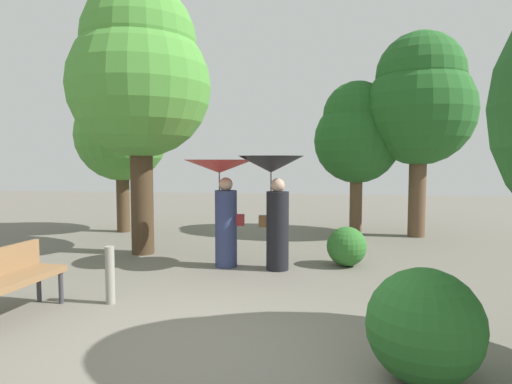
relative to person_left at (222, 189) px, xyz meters
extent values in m
plane|color=#6B665B|center=(0.53, -3.23, -1.38)|extent=(40.00, 40.00, 0.00)
cylinder|color=navy|center=(0.07, 0.00, -0.71)|extent=(0.39, 0.39, 1.36)
sphere|color=tan|center=(0.07, 0.00, 0.08)|extent=(0.24, 0.24, 0.24)
cylinder|color=#333338|center=(-0.05, 0.00, -0.11)|extent=(0.02, 0.02, 0.78)
cone|color=#B22D2D|center=(-0.05, 0.00, 0.40)|extent=(1.25, 1.25, 0.23)
cube|color=maroon|center=(0.32, 0.00, -0.54)|extent=(0.14, 0.10, 0.20)
cylinder|color=black|center=(0.99, -0.08, -0.71)|extent=(0.39, 0.39, 1.35)
sphere|color=tan|center=(0.99, -0.08, 0.08)|extent=(0.24, 0.24, 0.24)
cylinder|color=#333338|center=(0.88, -0.08, -0.10)|extent=(0.02, 0.02, 0.79)
cone|color=black|center=(0.88, -0.08, 0.44)|extent=(1.12, 1.12, 0.29)
cube|color=brown|center=(0.74, -0.08, -0.55)|extent=(0.14, 0.10, 0.20)
cylinder|color=#38383D|center=(-1.65, -2.27, -1.16)|extent=(0.06, 0.06, 0.44)
cylinder|color=#38383D|center=(-1.99, -2.25, -1.16)|extent=(0.06, 0.06, 0.44)
cube|color=olive|center=(-1.88, -2.93, -0.92)|extent=(0.57, 1.53, 0.08)
cylinder|color=#42301E|center=(-1.83, 0.80, 0.84)|extent=(0.44, 0.44, 4.45)
sphere|color=#4C9338|center=(-1.83, 0.80, 1.95)|extent=(2.79, 2.79, 2.79)
sphere|color=#4C9338|center=(-1.83, 0.80, 2.84)|extent=(2.23, 2.23, 2.23)
cylinder|color=#4C3823|center=(-3.42, 3.28, 0.30)|extent=(0.34, 0.34, 3.37)
sphere|color=#4C9338|center=(-3.42, 3.28, 1.15)|extent=(2.36, 2.36, 2.36)
sphere|color=#4C9338|center=(-3.42, 3.28, 1.82)|extent=(1.89, 1.89, 1.89)
cylinder|color=brown|center=(2.63, 4.05, 0.21)|extent=(0.32, 0.32, 3.19)
sphere|color=#235B23|center=(2.63, 4.05, 1.01)|extent=(2.19, 2.19, 2.19)
sphere|color=#235B23|center=(2.63, 4.05, 1.65)|extent=(1.75, 1.75, 1.75)
cylinder|color=brown|center=(4.07, 3.68, 0.68)|extent=(0.41, 0.41, 4.12)
sphere|color=#235B23|center=(4.07, 3.68, 1.71)|extent=(2.65, 2.65, 2.65)
sphere|color=#235B23|center=(4.07, 3.68, 2.53)|extent=(2.12, 2.12, 2.12)
sphere|color=#235B23|center=(2.60, -3.70, -0.89)|extent=(0.98, 0.98, 0.98)
sphere|color=#2D6B28|center=(2.19, 0.36, -1.03)|extent=(0.71, 0.71, 0.71)
cylinder|color=gray|center=(-1.01, -2.18, -1.00)|extent=(0.12, 0.12, 0.76)
camera|label=1|loc=(1.72, -7.44, 0.51)|focal=30.43mm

